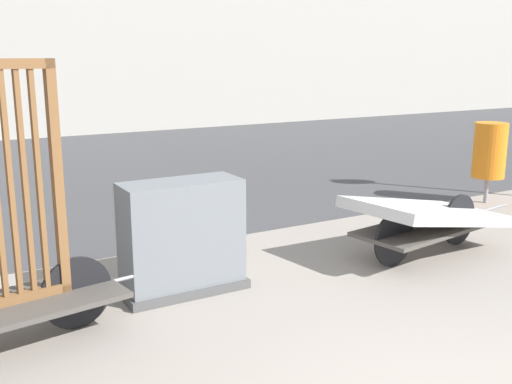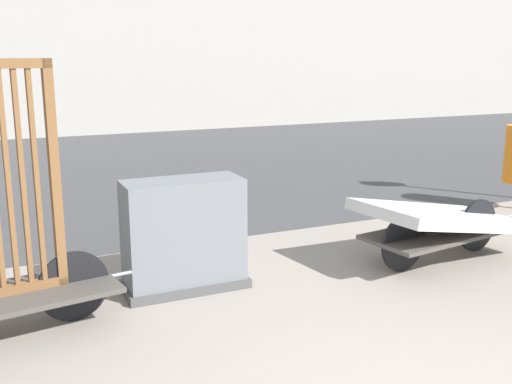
{
  "view_description": "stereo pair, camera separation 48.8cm",
  "coord_description": "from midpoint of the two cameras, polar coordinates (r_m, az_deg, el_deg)",
  "views": [
    {
      "loc": [
        -2.51,
        -1.8,
        2.07
      ],
      "look_at": [
        0.0,
        2.54,
        0.92
      ],
      "focal_mm": 42.0,
      "sensor_mm": 36.0,
      "label": 1
    },
    {
      "loc": [
        -2.08,
        -2.02,
        2.07
      ],
      "look_at": [
        0.0,
        2.54,
        0.92
      ],
      "focal_mm": 42.0,
      "sensor_mm": 36.0,
      "label": 2
    }
  ],
  "objects": [
    {
      "name": "road_strip",
      "position": [
        11.5,
        -18.07,
        1.89
      ],
      "size": [
        56.0,
        10.05,
        0.01
      ],
      "color": "#424244",
      "rests_on": "ground_plane"
    },
    {
      "name": "bike_cart_with_mattress",
      "position": [
        6.47,
        14.13,
        -2.26
      ],
      "size": [
        2.53,
        1.22,
        0.69
      ],
      "rotation": [
        0.0,
        0.0,
        0.15
      ],
      "color": "#4C4742",
      "rests_on": "ground_plane"
    },
    {
      "name": "utility_cabinet",
      "position": [
        5.37,
        -9.66,
        -4.69
      ],
      "size": [
        1.11,
        0.51,
        1.01
      ],
      "color": "#4C4C4C",
      "rests_on": "ground_plane"
    },
    {
      "name": "trash_bin",
      "position": [
        9.0,
        19.94,
        3.72
      ],
      "size": [
        0.45,
        0.45,
        1.15
      ],
      "color": "gray",
      "rests_on": "ground_plane"
    }
  ]
}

